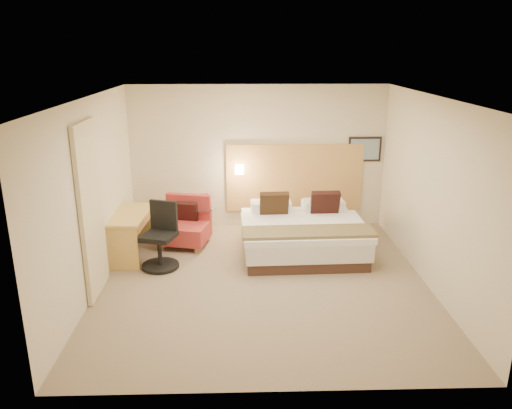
{
  "coord_description": "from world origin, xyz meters",
  "views": [
    {
      "loc": [
        -0.31,
        -6.74,
        3.34
      ],
      "look_at": [
        -0.09,
        0.6,
        1.02
      ],
      "focal_mm": 35.0,
      "sensor_mm": 36.0,
      "label": 1
    }
  ],
  "objects_px": {
    "lounge_chair": "(185,226)",
    "desk_chair": "(161,241)",
    "desk": "(132,223)",
    "side_table": "(201,221)",
    "bed": "(301,233)"
  },
  "relations": [
    {
      "from": "bed",
      "to": "side_table",
      "type": "distance_m",
      "value": 1.85
    },
    {
      "from": "bed",
      "to": "side_table",
      "type": "xyz_separation_m",
      "value": [
        -1.75,
        0.61,
        0.02
      ]
    },
    {
      "from": "lounge_chair",
      "to": "desk",
      "type": "distance_m",
      "value": 0.98
    },
    {
      "from": "desk",
      "to": "desk_chair",
      "type": "relative_size",
      "value": 1.18
    },
    {
      "from": "desk",
      "to": "lounge_chair",
      "type": "bearing_deg",
      "value": 31.93
    },
    {
      "from": "bed",
      "to": "desk",
      "type": "height_order",
      "value": "bed"
    },
    {
      "from": "desk_chair",
      "to": "lounge_chair",
      "type": "bearing_deg",
      "value": 72.95
    },
    {
      "from": "lounge_chair",
      "to": "side_table",
      "type": "relative_size",
      "value": 1.55
    },
    {
      "from": "lounge_chair",
      "to": "desk_chair",
      "type": "bearing_deg",
      "value": -107.05
    },
    {
      "from": "bed",
      "to": "desk",
      "type": "bearing_deg",
      "value": -176.92
    },
    {
      "from": "side_table",
      "to": "desk",
      "type": "distance_m",
      "value": 1.33
    },
    {
      "from": "side_table",
      "to": "desk_chair",
      "type": "xyz_separation_m",
      "value": [
        -0.54,
        -1.19,
        0.09
      ]
    },
    {
      "from": "side_table",
      "to": "desk_chair",
      "type": "height_order",
      "value": "desk_chair"
    },
    {
      "from": "lounge_chair",
      "to": "desk_chair",
      "type": "height_order",
      "value": "desk_chair"
    },
    {
      "from": "side_table",
      "to": "desk_chair",
      "type": "distance_m",
      "value": 1.31
    }
  ]
}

